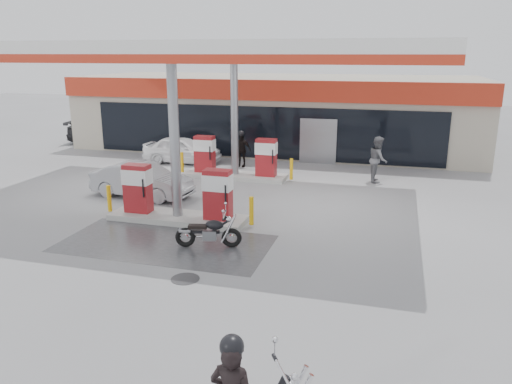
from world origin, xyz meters
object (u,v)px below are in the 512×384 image
parked_motorcycle (209,233)px  biker_walking (241,150)px  pump_island_near (177,199)px  hatchback_silver (142,180)px  parked_car_left (108,132)px  pump_island_far (235,162)px  attendant (378,159)px  sedan_white (182,150)px

parked_motorcycle → biker_walking: (-2.24, 10.10, 0.39)m
pump_island_near → parked_motorcycle: pump_island_near is taller
pump_island_near → hatchback_silver: size_ratio=1.32×
parked_motorcycle → parked_car_left: size_ratio=0.39×
parked_motorcycle → hatchback_silver: hatchback_silver is taller
pump_island_far → hatchback_silver: pump_island_far is taller
pump_island_far → hatchback_silver: size_ratio=1.32×
attendant → hatchback_silver: size_ratio=0.49×
sedan_white → pump_island_near: bearing=-158.4°
sedan_white → biker_walking: (3.06, 0.00, 0.16)m
pump_island_far → hatchback_silver: 4.53m
parked_car_left → parked_motorcycle: bearing=-148.6°
pump_island_near → biker_walking: bearing=92.8°
sedan_white → biker_walking: biker_walking is taller
pump_island_far → parked_car_left: pump_island_far is taller
sedan_white → parked_car_left: parked_car_left is taller
biker_walking → pump_island_far: bearing=-76.4°
sedan_white → attendant: (9.46, -1.20, 0.31)m
pump_island_near → attendant: 9.22m
sedan_white → parked_car_left: size_ratio=0.82×
pump_island_far → biker_walking: size_ratio=3.16×
biker_walking → parked_car_left: bearing=161.5°
pump_island_far → parked_motorcycle: 8.12m
parked_motorcycle → sedan_white: 11.41m
pump_island_near → pump_island_far: bearing=90.0°
hatchback_silver → biker_walking: biker_walking is taller
pump_island_near → sedan_white: size_ratio=1.33×
pump_island_near → parked_car_left: size_ratio=1.09×
sedan_white → pump_island_far: bearing=-123.7°
parked_motorcycle → attendant: 9.84m
pump_island_far → hatchback_silver: (-2.46, -3.80, -0.07)m
sedan_white → attendant: 9.54m
pump_island_far → biker_walking: (-0.40, 2.20, 0.10)m
sedan_white → parked_car_left: 7.56m
attendant → parked_car_left: bearing=65.9°
parked_car_left → pump_island_far: bearing=-130.0°
pump_island_far → parked_motorcycle: size_ratio=2.78×
parked_motorcycle → parked_car_left: (-11.83, 13.90, 0.26)m
sedan_white → hatchback_silver: (1.00, -6.00, -0.02)m
pump_island_far → attendant: attendant is taller
hatchback_silver → parked_car_left: parked_car_left is taller
attendant → biker_walking: attendant is taller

